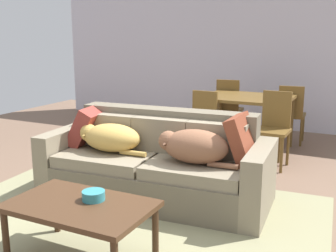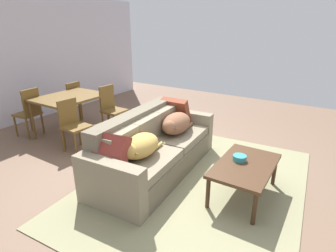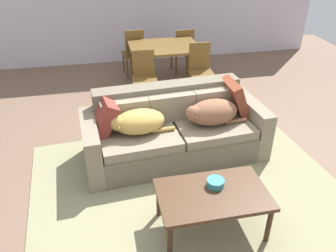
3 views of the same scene
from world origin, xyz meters
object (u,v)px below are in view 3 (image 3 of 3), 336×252
(dog_on_right_cushion, at_px, (211,112))
(dining_chair_far_left, at_px, (134,51))
(dining_chair_near_left, at_px, (144,76))
(throw_pillow_by_left_arm, at_px, (104,116))
(coffee_table, at_px, (213,197))
(bowl_on_coffee_table, at_px, (215,183))
(dining_chair_far_right, at_px, (183,49))
(dining_table, at_px, (164,50))
(throw_pillow_by_right_arm, at_px, (235,97))
(dog_on_left_cushion, at_px, (138,122))
(couch, at_px, (174,131))
(dining_chair_near_right, at_px, (201,69))

(dog_on_right_cushion, distance_m, dining_chair_far_left, 2.97)
(dining_chair_near_left, bearing_deg, throw_pillow_by_left_arm, -111.67)
(coffee_table, xyz_separation_m, dining_chair_far_left, (-0.24, 4.12, 0.11))
(bowl_on_coffee_table, relative_size, dining_chair_far_right, 0.19)
(dog_on_right_cushion, distance_m, dining_table, 2.29)
(throw_pillow_by_right_arm, bearing_deg, bowl_on_coffee_table, -117.75)
(coffee_table, distance_m, dining_chair_far_right, 4.19)
(dining_chair_far_right, bearing_deg, throw_pillow_by_left_arm, 55.04)
(coffee_table, xyz_separation_m, bowl_on_coffee_table, (0.05, 0.09, 0.09))
(dog_on_left_cushion, height_order, dining_chair_far_right, dining_chair_far_right)
(dining_chair_far_right, bearing_deg, dog_on_left_cushion, 62.18)
(dining_chair_far_left, height_order, dining_chair_far_right, dining_chair_far_left)
(bowl_on_coffee_table, relative_size, dining_chair_near_left, 0.19)
(throw_pillow_by_right_arm, distance_m, coffee_table, 1.67)
(couch, distance_m, throw_pillow_by_right_arm, 0.92)
(dining_chair_far_right, bearing_deg, dog_on_right_cushion, 78.73)
(throw_pillow_by_right_arm, xyz_separation_m, dining_chair_near_right, (-0.03, 1.46, -0.15))
(bowl_on_coffee_table, distance_m, dining_chair_near_left, 2.81)
(dining_table, xyz_separation_m, dining_chair_far_right, (0.51, 0.62, -0.21))
(dining_table, relative_size, dining_chair_far_left, 1.29)
(bowl_on_coffee_table, xyz_separation_m, dining_table, (0.18, 3.41, 0.22))
(dog_on_left_cushion, bearing_deg, throw_pillow_by_left_arm, 157.40)
(couch, bearing_deg, throw_pillow_by_left_arm, 176.31)
(dining_chair_near_left, relative_size, dining_chair_far_right, 0.99)
(dining_table, xyz_separation_m, dining_chair_near_right, (0.51, -0.58, -0.18))
(throw_pillow_by_right_arm, bearing_deg, dog_on_left_cushion, -169.04)
(bowl_on_coffee_table, bearing_deg, throw_pillow_by_right_arm, 62.25)
(dining_chair_near_left, distance_m, dining_chair_near_right, 0.97)
(throw_pillow_by_right_arm, distance_m, dining_table, 2.11)
(bowl_on_coffee_table, relative_size, dining_table, 0.14)
(couch, height_order, dining_chair_near_right, dining_chair_near_right)
(coffee_table, relative_size, dining_chair_near_left, 1.17)
(throw_pillow_by_left_arm, height_order, throw_pillow_by_right_arm, throw_pillow_by_right_arm)
(throw_pillow_by_right_arm, distance_m, bowl_on_coffee_table, 1.55)
(dining_table, distance_m, dining_chair_far_left, 0.80)
(dog_on_left_cushion, relative_size, dining_table, 0.64)
(couch, bearing_deg, dining_chair_near_right, 58.34)
(dining_chair_far_left, distance_m, dining_chair_far_right, 0.98)
(bowl_on_coffee_table, bearing_deg, dog_on_left_cushion, 118.40)
(dog_on_left_cushion, height_order, coffee_table, dog_on_left_cushion)
(throw_pillow_by_right_arm, height_order, coffee_table, throw_pillow_by_right_arm)
(couch, height_order, dining_chair_far_right, dining_chair_far_right)
(throw_pillow_by_left_arm, bearing_deg, dog_on_left_cushion, -18.32)
(dining_chair_near_right, distance_m, dining_chair_far_left, 1.55)
(dog_on_right_cushion, bearing_deg, dog_on_left_cushion, 176.55)
(bowl_on_coffee_table, bearing_deg, dining_chair_far_right, 80.34)
(couch, xyz_separation_m, throw_pillow_by_left_arm, (-0.86, -0.01, 0.32))
(dog_on_left_cushion, height_order, throw_pillow_by_right_arm, throw_pillow_by_right_arm)
(throw_pillow_by_left_arm, distance_m, throw_pillow_by_right_arm, 1.71)
(throw_pillow_by_right_arm, relative_size, dining_chair_far_right, 0.52)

